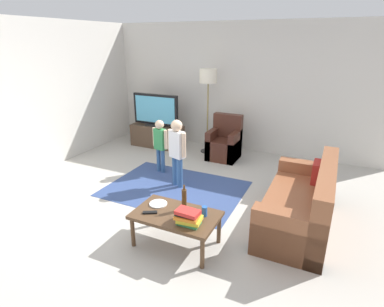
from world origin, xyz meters
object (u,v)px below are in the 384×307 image
(child_center, at_px, (177,147))
(soda_can, at_px, (204,211))
(tv, at_px, (156,110))
(coffee_table, at_px, (176,217))
(child_near_tv, at_px, (160,141))
(couch, at_px, (304,206))
(book_stack, at_px, (188,217))
(plate, at_px, (158,204))
(tv_stand, at_px, (157,136))
(bottle, at_px, (184,200))
(floor_lamp, at_px, (208,81))
(tv_remote, at_px, (150,212))
(armchair, at_px, (225,144))

(child_center, distance_m, soda_can, 1.69)
(tv, distance_m, coffee_table, 3.74)
(child_near_tv, height_order, coffee_table, child_near_tv)
(couch, relative_size, soda_can, 15.00)
(book_stack, bearing_deg, plate, 157.25)
(tv_stand, height_order, book_stack, book_stack)
(book_stack, bearing_deg, child_center, 121.94)
(coffee_table, distance_m, plate, 0.32)
(bottle, bearing_deg, coffee_table, -112.62)
(couch, distance_m, child_center, 2.12)
(couch, relative_size, child_center, 1.57)
(tv, distance_m, child_near_tv, 1.51)
(book_stack, bearing_deg, tv_stand, 126.59)
(floor_lamp, xyz_separation_m, child_center, (0.22, -1.79, -0.85))
(floor_lamp, distance_m, coffee_table, 3.54)
(tv_remote, xyz_separation_m, soda_can, (0.60, 0.22, 0.05))
(tv_stand, distance_m, coffee_table, 3.73)
(child_center, height_order, soda_can, child_center)
(floor_lamp, height_order, soda_can, floor_lamp)
(couch, xyz_separation_m, book_stack, (-1.10, -1.20, 0.21))
(couch, relative_size, armchair, 2.00)
(armchair, xyz_separation_m, child_near_tv, (-0.82, -1.21, 0.30))
(armchair, relative_size, bottle, 2.75)
(tv_stand, distance_m, floor_lamp, 1.77)
(floor_lamp, distance_m, child_center, 2.00)
(couch, xyz_separation_m, armchair, (-1.80, 1.93, 0.01))
(tv_stand, distance_m, book_stack, 3.96)
(tv, bearing_deg, plate, -57.99)
(tv_stand, xyz_separation_m, armchair, (1.66, -0.04, 0.05))
(tv_remote, bearing_deg, floor_lamp, 72.10)
(coffee_table, xyz_separation_m, soda_can, (0.32, 0.10, 0.11))
(child_center, relative_size, soda_can, 9.57)
(couch, bearing_deg, tv, 150.56)
(coffee_table, height_order, soda_can, soda_can)
(tv_remote, distance_m, plate, 0.22)
(tv, distance_m, bottle, 3.65)
(floor_lamp, relative_size, child_near_tv, 1.79)
(tv, xyz_separation_m, coffee_table, (2.13, -3.03, -0.48))
(book_stack, xyz_separation_m, bottle, (-0.17, 0.24, 0.06))
(book_stack, bearing_deg, coffee_table, 151.85)
(child_center, distance_m, bottle, 1.52)
(couch, height_order, armchair, armchair)
(tv_stand, distance_m, tv_remote, 3.68)
(bottle, relative_size, plate, 1.49)
(armchair, bearing_deg, couch, -47.08)
(plate, bearing_deg, armchair, 93.44)
(couch, height_order, floor_lamp, floor_lamp)
(armchair, distance_m, child_near_tv, 1.49)
(couch, bearing_deg, book_stack, -132.41)
(plate, bearing_deg, book_stack, -22.75)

